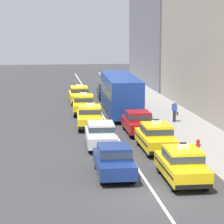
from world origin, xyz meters
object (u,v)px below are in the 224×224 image
Objects in this scene: taxi_right_nearest at (182,164)px; bus_right_fourth at (120,92)px; sedan_right_fifth at (106,91)px; sedan_left_second at (101,134)px; sedan_right_third at (138,122)px; sedan_left_nearest at (114,160)px; taxi_left_fourth at (84,104)px; pedestrian_by_storefront at (175,112)px; fire_hydrant at (198,145)px; taxi_left_fifth at (79,94)px; taxi_right_second at (156,137)px; taxi_left_third at (90,116)px.

taxi_right_nearest is 20.16m from bus_right_fourth.
taxi_right_nearest is at bearing -89.63° from sedan_right_fifth.
taxi_right_nearest reaches higher than sedan_left_second.
sedan_right_third is at bearing -89.65° from sedan_right_fifth.
bus_right_fourth is (3.03, 12.50, 0.97)m from sedan_left_second.
taxi_right_nearest reaches higher than sedan_right_fifth.
taxi_left_fourth is at bearing 90.27° from sedan_left_nearest.
fire_hydrant is at bearing -95.81° from pedestrian_by_storefront.
taxi_right_nearest reaches higher than fire_hydrant.
taxi_right_nearest is 15.13m from pedestrian_by_storefront.
sedan_left_nearest is 0.94× the size of taxi_right_nearest.
sedan_left_second is at bearing -89.80° from taxi_left_fifth.
sedan_left_second is at bearing 156.80° from fire_hydrant.
taxi_left_fourth is 14.20m from taxi_right_second.
taxi_left_third is at bearing -101.34° from sedan_right_fifth.
taxi_left_fourth is 1.02× the size of taxi_right_nearest.
taxi_left_third is at bearing 91.18° from sedan_left_second.
taxi_left_third reaches higher than sedan_left_nearest.
sedan_right_fifth is (3.06, 15.25, -0.03)m from taxi_left_third.
sedan_left_nearest is at bearing -89.49° from taxi_left_third.
taxi_left_third is 15.55m from sedan_right_fifth.
bus_right_fourth is at bearing 90.23° from taxi_right_nearest.
sedan_right_fifth is (2.93, 21.62, 0.00)m from sedan_left_second.
taxi_left_fourth reaches higher than sedan_left_nearest.
taxi_left_third is 12.36m from taxi_left_fifth.
taxi_left_fourth is at bearing 140.67° from pedestrian_by_storefront.
bus_right_fourth is at bearing 122.48° from pedestrian_by_storefront.
sedan_right_fifth is at bearing 90.67° from taxi_right_second.
taxi_left_fourth is 6.38× the size of fire_hydrant.
pedestrian_by_storefront is (3.43, -5.38, -0.86)m from bus_right_fourth.
taxi_left_third is 1.07× the size of sedan_right_fifth.
pedestrian_by_storefront is (3.53, -14.50, 0.11)m from sedan_right_fifth.
pedestrian_by_storefront is at bearing -76.31° from sedan_right_fifth.
sedan_right_fifth is at bearing 78.66° from taxi_left_third.
sedan_left_second is at bearing -128.03° from sedan_right_third.
sedan_left_second is 1.00× the size of sedan_right_fifth.
taxi_left_third is 10.39m from fire_hydrant.
taxi_left_fourth reaches higher than sedan_right_fifth.
sedan_right_third is at bearing -69.98° from taxi_left_fourth.
sedan_left_nearest is 1.00× the size of sedan_right_third.
sedan_right_fifth is (2.99, 2.90, -0.03)m from taxi_left_fifth.
taxi_left_fifth is 1.00× the size of taxi_right_second.
sedan_right_third is 6.71m from fire_hydrant.
bus_right_fourth reaches higher than taxi_right_nearest.
taxi_left_fifth is 0.40× the size of bus_right_fourth.
sedan_left_nearest is 10.62m from sedan_right_third.
bus_right_fourth is (3.14, 0.00, 0.94)m from taxi_left_fourth.
taxi_right_second is 22.94m from sedan_right_fifth.
taxi_left_fifth is at bearing 89.64° from taxi_left_fourth.
taxi_left_third is at bearing -117.30° from bus_right_fourth.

